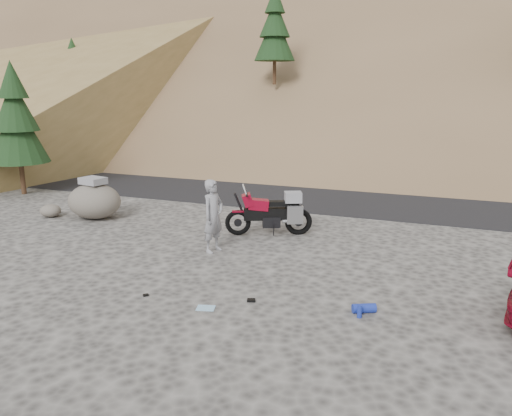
# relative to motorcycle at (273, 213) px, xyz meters

# --- Properties ---
(ground) EXTENTS (140.00, 140.00, 0.00)m
(ground) POSITION_rel_motorcycle_xyz_m (0.09, -2.79, -0.62)
(ground) COLOR #3D3A38
(ground) RESTS_ON ground
(road) EXTENTS (120.00, 7.00, 0.05)m
(road) POSITION_rel_motorcycle_xyz_m (0.09, 6.21, -0.62)
(road) COLOR black
(road) RESTS_ON ground
(hillside) EXTENTS (120.00, 73.00, 46.72)m
(hillside) POSITION_rel_motorcycle_xyz_m (0.04, 38.09, 10.45)
(hillside) COLOR brown
(hillside) RESTS_ON ground
(conifer_verge) EXTENTS (2.20, 2.20, 5.04)m
(conifer_verge) POSITION_rel_motorcycle_xyz_m (-10.91, 1.71, 2.27)
(conifer_verge) COLOR #361F13
(conifer_verge) RESTS_ON ground
(motorcycle) EXTENTS (2.29, 1.28, 1.46)m
(motorcycle) POSITION_rel_motorcycle_xyz_m (0.00, 0.00, 0.00)
(motorcycle) COLOR black
(motorcycle) RESTS_ON ground
(man) EXTENTS (0.58, 0.76, 1.84)m
(man) POSITION_rel_motorcycle_xyz_m (-0.89, -1.93, -0.62)
(man) COLOR gray
(man) RESTS_ON ground
(boulder) EXTENTS (2.14, 2.01, 1.29)m
(boulder) POSITION_rel_motorcycle_xyz_m (-5.85, -0.33, -0.06)
(boulder) COLOR #524D46
(boulder) RESTS_ON ground
(small_rock) EXTENTS (0.68, 0.61, 0.41)m
(small_rock) POSITION_rel_motorcycle_xyz_m (-7.30, -0.71, -0.42)
(small_rock) COLOR #524D46
(small_rock) RESTS_ON ground
(gear_blue_mat) EXTENTS (0.46, 0.35, 0.17)m
(gear_blue_mat) POSITION_rel_motorcycle_xyz_m (3.25, -4.12, -0.54)
(gear_blue_mat) COLOR #1A2E9D
(gear_blue_mat) RESTS_ON ground
(gear_bottle) EXTENTS (0.11, 0.11, 0.24)m
(gear_bottle) POSITION_rel_motorcycle_xyz_m (3.20, -4.36, -0.51)
(gear_bottle) COLOR #1A2E9D
(gear_bottle) RESTS_ON ground
(gear_glove_a) EXTENTS (0.19, 0.16, 0.05)m
(gear_glove_a) POSITION_rel_motorcycle_xyz_m (1.12, -4.42, -0.60)
(gear_glove_a) COLOR black
(gear_glove_a) RESTS_ON ground
(gear_glove_b) EXTENTS (0.13, 0.13, 0.04)m
(gear_glove_b) POSITION_rel_motorcycle_xyz_m (-0.93, -4.94, -0.61)
(gear_glove_b) COLOR black
(gear_glove_b) RESTS_ON ground
(gear_blue_cloth) EXTENTS (0.39, 0.33, 0.01)m
(gear_blue_cloth) POSITION_rel_motorcycle_xyz_m (0.44, -5.02, -0.62)
(gear_blue_cloth) COLOR #93C2E3
(gear_blue_cloth) RESTS_ON ground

